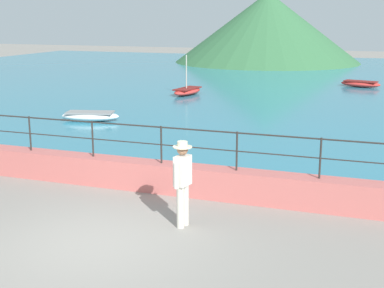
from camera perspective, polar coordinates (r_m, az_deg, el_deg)
ground_plane at (r=10.19m, az=-10.33°, el=-10.41°), size 120.00×120.00×0.00m
promenade_wall at (r=12.75m, az=-3.27°, el=-3.57°), size 20.00×0.56×0.70m
railing at (r=12.50m, az=-3.33°, el=0.71°), size 18.44×0.04×0.90m
lake_water at (r=34.44m, az=11.55°, el=6.50°), size 64.00×44.32×0.06m
hill_main at (r=49.11m, az=8.10°, el=12.26°), size 16.69×16.69×6.20m
person_walking at (r=10.45m, az=-1.02°, el=-3.84°), size 0.38×0.56×1.75m
boat_1 at (r=28.15m, az=-0.51°, el=5.72°), size 1.26×2.41×2.09m
boat_2 at (r=32.80m, az=17.65°, el=6.19°), size 2.45×1.46×0.36m
boat_4 at (r=21.46m, az=-10.87°, el=2.99°), size 2.45×1.46×0.36m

